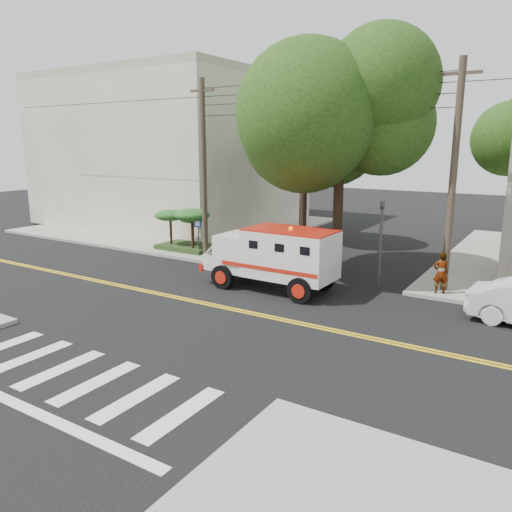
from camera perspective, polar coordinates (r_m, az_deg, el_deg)
The scene contains 12 objects.
ground at distance 18.36m, azimuth -3.39°, elevation -5.96°, with size 100.00×100.00×0.00m, color black.
sidewalk_nw at distance 36.83m, azimuth -8.34°, elevation 3.55°, with size 17.00×17.00×0.15m, color gray.
building_left at distance 38.82m, azimuth -9.42°, elevation 11.51°, with size 16.00×14.00×10.00m, color #B3A793.
utility_pole_left at distance 25.60m, azimuth -5.99°, elevation 9.59°, with size 0.28×0.28×9.00m, color #382D23.
utility_pole_right at distance 20.74m, azimuth 21.58°, elevation 8.05°, with size 0.28×0.28×9.00m, color #382D23.
tree_main at distance 21.97m, azimuth 10.53°, elevation 15.98°, with size 6.08×5.70×9.85m.
tree_left at distance 28.92m, azimuth 5.93°, elevation 12.38°, with size 4.48×4.20×7.70m.
traffic_signal at distance 21.05m, azimuth 14.08°, elevation 2.36°, with size 0.15×0.18×3.60m.
accessibility_sign at distance 26.45m, azimuth -6.63°, elevation 2.84°, with size 0.45×0.10×2.02m.
palm_planter at distance 27.53m, azimuth -8.07°, elevation 3.77°, with size 3.52×2.63×2.36m.
armored_truck at distance 20.24m, azimuth 2.12°, elevation 0.14°, with size 5.69×2.36×2.58m.
pedestrian_a at distance 20.66m, azimuth 20.37°, elevation -1.82°, with size 0.60×0.39×1.64m, color gray.
Camera 1 is at (10.15, -14.13, 5.89)m, focal length 35.00 mm.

